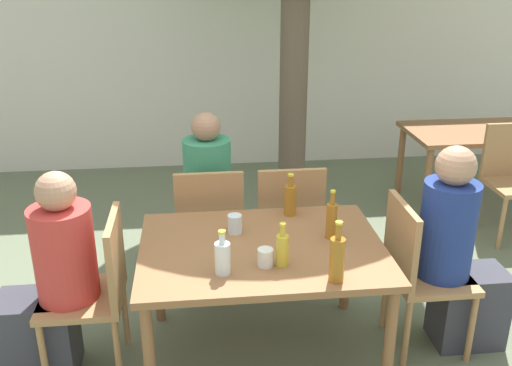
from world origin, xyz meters
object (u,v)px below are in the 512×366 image
(patio_chair_3, at_px, (288,219))
(drinking_glass_1, at_px, (235,224))
(water_bottle_2, at_px, (223,257))
(person_seated_1, at_px, (458,260))
(dining_table_front, at_px, (262,259))
(drinking_glass_0, at_px, (265,257))
(patio_chair_0, at_px, (97,286))
(amber_bottle_1, at_px, (337,258))
(patio_chair_2, at_px, (210,223))
(person_seated_2, at_px, (208,205))
(patio_chair_1, at_px, (417,267))
(amber_bottle_3, at_px, (331,220))
(dining_table_back, at_px, (478,140))
(oil_cruet_4, at_px, (282,249))
(amber_bottle_0, at_px, (290,199))
(person_seated_0, at_px, (51,289))

(patio_chair_3, height_order, drinking_glass_1, patio_chair_3)
(water_bottle_2, bearing_deg, person_seated_1, 10.85)
(dining_table_front, xyz_separation_m, drinking_glass_1, (-0.13, 0.18, 0.13))
(dining_table_front, height_order, drinking_glass_0, drinking_glass_0)
(patio_chair_0, distance_m, amber_bottle_1, 1.31)
(patio_chair_2, height_order, person_seated_2, person_seated_2)
(patio_chair_1, bearing_deg, dining_table_front, 90.00)
(patio_chair_2, xyz_separation_m, amber_bottle_3, (0.66, -0.66, 0.30))
(patio_chair_1, xyz_separation_m, patio_chair_3, (-0.63, 0.72, 0.00))
(dining_table_back, bearing_deg, oil_cruet_4, -134.40)
(person_seated_2, height_order, amber_bottle_0, person_seated_2)
(patio_chair_1, xyz_separation_m, drinking_glass_0, (-0.91, -0.21, 0.23))
(amber_bottle_3, bearing_deg, amber_bottle_0, 118.05)
(dining_table_back, distance_m, amber_bottle_3, 2.67)
(person_seated_1, height_order, drinking_glass_0, person_seated_1)
(dining_table_back, height_order, person_seated_0, person_seated_0)
(patio_chair_2, distance_m, oil_cruet_4, 1.03)
(patio_chair_0, distance_m, oil_cruet_4, 1.04)
(dining_table_back, xyz_separation_m, person_seated_1, (-1.10, -1.98, -0.07))
(dining_table_front, distance_m, oil_cruet_4, 0.29)
(person_seated_0, xyz_separation_m, drinking_glass_0, (1.13, -0.21, 0.24))
(water_bottle_2, bearing_deg, dining_table_front, 48.84)
(patio_chair_2, bearing_deg, dining_table_front, 110.34)
(drinking_glass_0, bearing_deg, dining_table_front, 87.48)
(amber_bottle_0, height_order, oil_cruet_4, amber_bottle_0)
(dining_table_back, xyz_separation_m, amber_bottle_0, (-2.01, -1.60, 0.19))
(amber_bottle_0, distance_m, water_bottle_2, 0.78)
(amber_bottle_0, xyz_separation_m, oil_cruet_4, (-0.14, -0.60, -0.01))
(person_seated_2, distance_m, drinking_glass_0, 1.21)
(dining_table_front, distance_m, patio_chair_1, 0.90)
(amber_bottle_0, distance_m, drinking_glass_1, 0.41)
(water_bottle_2, relative_size, oil_cruet_4, 0.99)
(person_seated_2, bearing_deg, patio_chair_0, 56.49)
(drinking_glass_1, bearing_deg, amber_bottle_3, -12.85)
(person_seated_1, distance_m, water_bottle_2, 1.41)
(oil_cruet_4, bearing_deg, drinking_glass_1, 118.15)
(person_seated_0, relative_size, amber_bottle_3, 4.17)
(patio_chair_2, height_order, oil_cruet_4, oil_cruet_4)
(dining_table_back, distance_m, patio_chair_0, 3.71)
(dining_table_front, bearing_deg, person_seated_2, 105.57)
(patio_chair_2, bearing_deg, person_seated_2, -90.00)
(person_seated_2, bearing_deg, amber_bottle_3, 126.24)
(dining_table_front, relative_size, patio_chair_3, 1.43)
(amber_bottle_3, bearing_deg, patio_chair_2, 134.87)
(patio_chair_0, relative_size, person_seated_2, 0.74)
(patio_chair_0, height_order, patio_chair_2, same)
(patio_chair_1, relative_size, person_seated_2, 0.74)
(patio_chair_3, relative_size, amber_bottle_3, 3.24)
(patio_chair_3, xyz_separation_m, drinking_glass_1, (-0.40, -0.54, 0.24))
(amber_bottle_0, xyz_separation_m, water_bottle_2, (-0.45, -0.65, -0.01))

